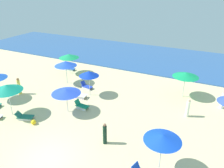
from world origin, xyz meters
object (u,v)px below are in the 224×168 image
at_px(lounge_chair_7_1, 79,95).
at_px(beach_ball_0, 33,122).
at_px(umbrella_1, 163,138).
at_px(beachgoer_2, 105,134).
at_px(lounge_chair_7_0, 86,86).
at_px(umbrella_8, 66,91).
at_px(umbrella_4, 66,63).
at_px(umbrella_5, 186,75).
at_px(beachgoer_3, 19,86).
at_px(lounge_chair_2_1, 24,117).
at_px(umbrella_0, 69,56).
at_px(beachgoer_1, 188,108).
at_px(lounge_chair_8_0, 81,106).
at_px(umbrella_7, 89,74).
at_px(umbrella_2, 7,88).
at_px(beachgoer_0, 223,100).
at_px(lounge_chair_0_0, 70,68).

bearing_deg(lounge_chair_7_1, beach_ball_0, 166.11).
height_order(umbrella_1, beachgoer_2, umbrella_1).
relative_size(umbrella_1, lounge_chair_7_0, 1.92).
bearing_deg(umbrella_8, umbrella_4, 126.83).
relative_size(umbrella_5, beachgoer_3, 1.46).
distance_m(lounge_chair_7_1, beachgoer_2, 7.34).
height_order(lounge_chair_2_1, lounge_chair_7_1, lounge_chair_7_1).
bearing_deg(lounge_chair_2_1, umbrella_1, -112.32).
height_order(lounge_chair_7_0, umbrella_8, umbrella_8).
distance_m(umbrella_0, lounge_chair_7_0, 5.34).
bearing_deg(umbrella_8, beachgoer_1, 21.46).
bearing_deg(lounge_chair_8_0, umbrella_1, -111.80).
relative_size(lounge_chair_2_1, beachgoer_2, 0.94).
distance_m(umbrella_7, umbrella_8, 3.57).
relative_size(umbrella_7, umbrella_8, 1.03).
bearing_deg(umbrella_7, beach_ball_0, -102.82).
xyz_separation_m(umbrella_8, beach_ball_0, (-1.32, -2.77, -1.78)).
bearing_deg(beachgoer_2, beachgoer_1, -9.81).
relative_size(umbrella_4, lounge_chair_8_0, 2.00).
height_order(umbrella_7, beachgoer_2, umbrella_7).
bearing_deg(umbrella_2, lounge_chair_8_0, 35.48).
bearing_deg(lounge_chair_2_1, beachgoer_0, -78.18).
bearing_deg(lounge_chair_8_0, umbrella_8, 144.53).
distance_m(umbrella_5, beach_ball_0, 14.29).
height_order(umbrella_0, umbrella_7, umbrella_7).
relative_size(umbrella_7, lounge_chair_8_0, 1.97).
bearing_deg(umbrella_0, beach_ball_0, -69.68).
xyz_separation_m(lounge_chair_8_0, beachgoer_2, (4.07, -3.26, 0.51)).
distance_m(umbrella_5, lounge_chair_7_0, 10.20).
relative_size(lounge_chair_2_1, lounge_chair_8_0, 1.19).
distance_m(lounge_chair_7_0, beachgoer_2, 9.20).
distance_m(beachgoer_3, beach_ball_0, 6.17).
distance_m(lounge_chair_2_1, beachgoer_1, 13.63).
xyz_separation_m(umbrella_2, umbrella_7, (4.13, 6.02, -0.23)).
relative_size(beachgoer_3, beach_ball_0, 4.42).
relative_size(umbrella_1, umbrella_4, 1.00).
xyz_separation_m(lounge_chair_7_1, beachgoer_2, (5.44, -4.90, 0.52)).
bearing_deg(lounge_chair_0_0, beach_ball_0, -162.85).
distance_m(umbrella_4, lounge_chair_8_0, 6.34).
bearing_deg(beachgoer_0, umbrella_8, 141.81).
height_order(umbrella_2, beachgoer_2, umbrella_2).
bearing_deg(beach_ball_0, lounge_chair_7_1, 81.99).
bearing_deg(lounge_chair_2_1, beachgoer_3, 30.66).
relative_size(umbrella_7, lounge_chair_7_1, 1.74).
height_order(lounge_chair_0_0, beachgoer_1, beachgoer_1).
bearing_deg(lounge_chair_8_0, lounge_chair_7_1, 44.28).
relative_size(umbrella_0, beachgoer_2, 1.50).
bearing_deg(umbrella_2, umbrella_8, 31.64).
relative_size(beachgoer_1, beachgoer_3, 0.95).
bearing_deg(umbrella_7, beachgoer_3, -156.11).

